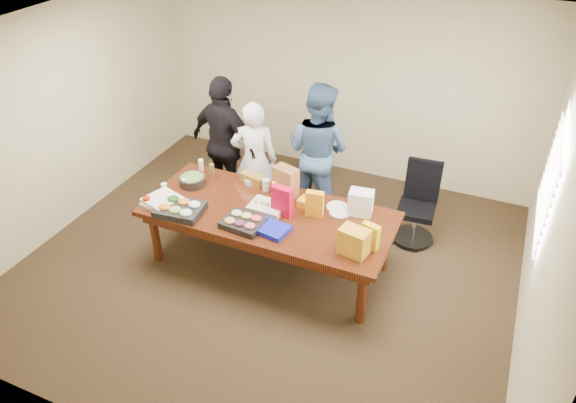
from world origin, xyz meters
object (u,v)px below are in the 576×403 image
at_px(sheet_cake, 267,207).
at_px(salad_bowl, 192,180).
at_px(conference_table, 269,239).
at_px(person_center, 254,160).
at_px(office_chair, 417,207).
at_px(person_right, 318,151).

distance_m(sheet_cake, salad_bowl, 1.06).
relative_size(conference_table, person_center, 1.76).
xyz_separation_m(sheet_cake, salad_bowl, (-1.05, 0.13, 0.02)).
distance_m(office_chair, person_center, 2.10).
xyz_separation_m(office_chair, sheet_cake, (-1.47, -1.10, 0.29)).
height_order(person_right, sheet_cake, person_right).
height_order(conference_table, person_center, person_center).
height_order(office_chair, salad_bowl, office_chair).
relative_size(conference_table, salad_bowl, 8.71).
height_order(person_center, person_right, person_right).
xyz_separation_m(conference_table, person_center, (-0.62, 0.91, 0.42)).
height_order(person_center, sheet_cake, person_center).
bearing_deg(salad_bowl, office_chair, 21.07).
bearing_deg(sheet_cake, salad_bowl, 174.00).
relative_size(conference_table, person_right, 1.55).
xyz_separation_m(office_chair, person_right, (-1.35, 0.14, 0.41)).
bearing_deg(sheet_cake, person_center, 125.37).
relative_size(person_center, sheet_cake, 4.10).
bearing_deg(salad_bowl, person_center, 58.53).
height_order(sheet_cake, salad_bowl, salad_bowl).
distance_m(office_chair, sheet_cake, 1.86).
relative_size(person_center, salad_bowl, 4.95).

